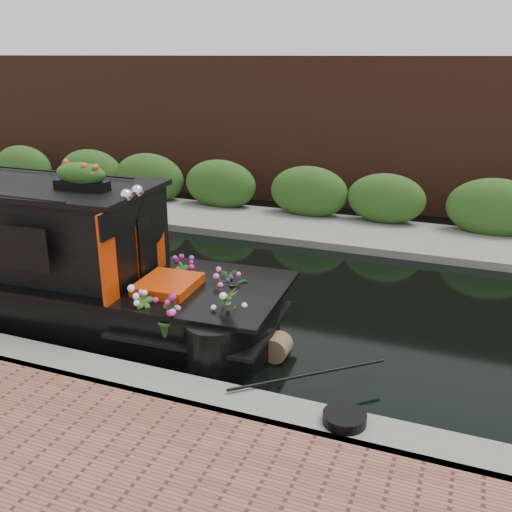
% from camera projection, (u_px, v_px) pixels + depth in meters
% --- Properties ---
extents(ground, '(80.00, 80.00, 0.00)m').
position_uv_depth(ground, '(220.00, 293.00, 10.21)').
color(ground, black).
rests_on(ground, ground).
extents(near_bank_coping, '(40.00, 0.60, 0.50)m').
position_uv_depth(near_bank_coping, '(112.00, 388.00, 7.31)').
color(near_bank_coping, slate).
rests_on(near_bank_coping, ground).
extents(far_bank_path, '(40.00, 2.40, 0.34)m').
position_uv_depth(far_bank_path, '(292.00, 230.00, 13.89)').
color(far_bank_path, slate).
rests_on(far_bank_path, ground).
extents(far_hedge, '(40.00, 1.10, 2.80)m').
position_uv_depth(far_hedge, '(303.00, 220.00, 14.68)').
color(far_hedge, '#2B511B').
rests_on(far_hedge, ground).
extents(far_brick_wall, '(40.00, 1.00, 8.00)m').
position_uv_depth(far_brick_wall, '(324.00, 202.00, 16.52)').
color(far_brick_wall, '#4D261A').
rests_on(far_brick_wall, ground).
extents(rope_fender, '(0.36, 0.33, 0.36)m').
position_uv_depth(rope_fender, '(277.00, 347.00, 7.96)').
color(rope_fender, brown).
rests_on(rope_fender, ground).
extents(coiled_mooring_rope, '(0.48, 0.48, 0.12)m').
position_uv_depth(coiled_mooring_rope, '(345.00, 418.00, 6.20)').
color(coiled_mooring_rope, black).
rests_on(coiled_mooring_rope, near_bank_coping).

